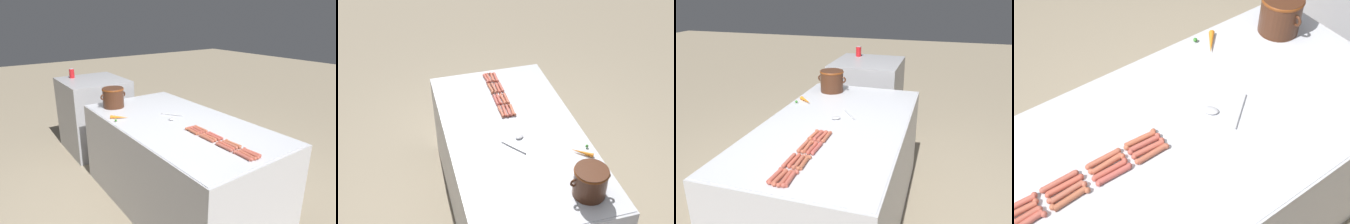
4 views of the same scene
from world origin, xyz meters
The scene contains 23 objects.
ground_plane centered at (0.00, 0.00, 0.00)m, with size 20.00×20.00×0.00m, color gray.
griddle_counter centered at (0.00, 0.00, 0.43)m, with size 1.05×1.98×0.85m.
back_cabinet centered at (-0.15, 1.67, 0.48)m, with size 0.78×0.84×0.97m, color #A0A0A4.
hot_dog_0 centered at (-0.07, -0.83, 0.86)m, with size 0.03×0.16×0.02m.
hot_dog_1 centered at (-0.07, -0.65, 0.86)m, with size 0.03×0.16×0.02m.
hot_dog_2 centered at (-0.07, -0.46, 0.86)m, with size 0.03×0.16×0.02m.
hot_dog_3 centered at (-0.06, -0.28, 0.86)m, with size 0.03×0.16×0.02m.
hot_dog_4 centered at (-0.03, -0.83, 0.86)m, with size 0.03×0.16×0.02m.
hot_dog_5 centered at (-0.04, -0.64, 0.86)m, with size 0.03×0.16×0.02m.
hot_dog_6 centered at (-0.03, -0.46, 0.86)m, with size 0.03×0.16×0.02m.
hot_dog_7 centered at (-0.03, -0.28, 0.86)m, with size 0.03×0.16×0.02m.
hot_dog_8 centered at (0.00, -0.83, 0.86)m, with size 0.03×0.16×0.02m.
hot_dog_9 centered at (-0.01, -0.65, 0.86)m, with size 0.03×0.16×0.02m.
hot_dog_10 centered at (0.00, -0.46, 0.86)m, with size 0.03×0.16×0.02m.
hot_dog_11 centered at (0.00, -0.28, 0.86)m, with size 0.03×0.16×0.02m.
hot_dog_12 centered at (0.02, -0.83, 0.86)m, with size 0.04×0.16×0.02m.
hot_dog_13 centered at (0.03, -0.65, 0.86)m, with size 0.04×0.16×0.02m.
hot_dog_14 centered at (0.03, -0.46, 0.86)m, with size 0.03×0.16×0.02m.
hot_dog_15 centered at (0.03, -0.28, 0.86)m, with size 0.03×0.16×0.02m.
bean_pot centered at (-0.29, 0.74, 0.97)m, with size 0.28×0.23×0.21m.
serving_spoon centered at (0.01, 0.10, 0.86)m, with size 0.19×0.24×0.02m.
carrot centered at (-0.41, 0.37, 0.87)m, with size 0.15×0.14×0.03m.
soda_can centered at (-0.33, 1.92, 1.03)m, with size 0.07×0.07×0.12m.
Camera 3 is at (0.74, -2.21, 1.81)m, focal length 36.03 mm.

